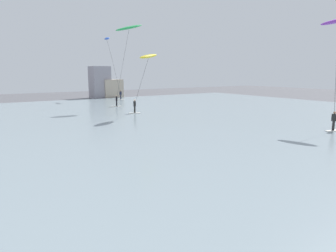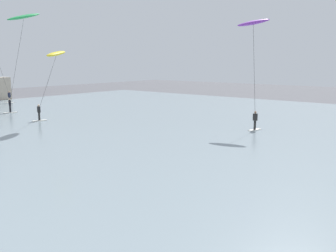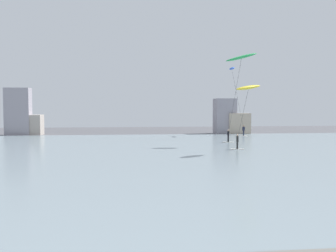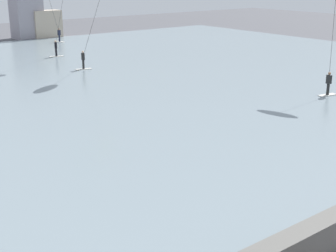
# 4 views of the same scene
# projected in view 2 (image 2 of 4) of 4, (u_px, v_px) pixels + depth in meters

# --- Properties ---
(kitesurfer_purple) EXTENTS (3.61, 3.23, 9.63)m
(kitesurfer_purple) POSITION_uv_depth(u_px,v_px,m) (254.00, 34.00, 31.11)
(kitesurfer_purple) COLOR silver
(kitesurfer_purple) RESTS_ON water_bay
(kitesurfer_green) EXTENTS (3.90, 4.21, 11.14)m
(kitesurfer_green) POSITION_uv_depth(u_px,v_px,m) (23.00, 23.00, 37.83)
(kitesurfer_green) COLOR silver
(kitesurfer_green) RESTS_ON water_bay
(kitesurfer_yellow) EXTENTS (3.46, 5.05, 6.94)m
(kitesurfer_yellow) POSITION_uv_depth(u_px,v_px,m) (55.00, 59.00, 32.39)
(kitesurfer_yellow) COLOR silver
(kitesurfer_yellow) RESTS_ON water_bay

